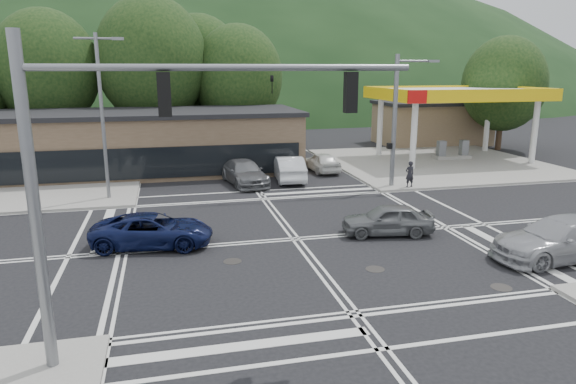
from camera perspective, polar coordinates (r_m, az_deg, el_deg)
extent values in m
plane|color=black|center=(22.25, 0.85, -5.25)|extent=(120.00, 120.00, 0.00)
cube|color=gray|center=(41.38, 16.07, 3.16)|extent=(16.00, 16.00, 0.15)
cube|color=gray|center=(37.42, -28.32, 0.99)|extent=(16.00, 16.00, 0.15)
cylinder|color=silver|center=(37.87, 13.80, 6.09)|extent=(0.44, 0.44, 5.00)
cylinder|color=silver|center=(43.26, 10.18, 7.16)|extent=(0.44, 0.44, 5.00)
cylinder|color=silver|center=(43.34, 25.73, 6.04)|extent=(0.44, 0.44, 5.00)
cylinder|color=silver|center=(48.12, 21.26, 7.08)|extent=(0.44, 0.44, 5.00)
cube|color=silver|center=(42.69, 18.25, 10.39)|extent=(12.00, 8.00, 0.60)
cube|color=yellow|center=(39.33, 21.31, 9.93)|extent=(12.20, 0.25, 0.90)
cube|color=yellow|center=(46.15, 15.63, 10.76)|extent=(12.20, 0.25, 0.90)
cube|color=yellow|center=(39.90, 10.75, 10.65)|extent=(0.25, 8.20, 0.90)
cube|color=yellow|center=(46.10, 24.72, 10.03)|extent=(0.25, 8.20, 0.90)
cube|color=red|center=(36.38, 14.17, 10.21)|extent=(1.40, 0.12, 0.90)
cube|color=gray|center=(43.21, 17.75, 3.70)|extent=(3.00, 1.00, 0.30)
cube|color=slate|center=(42.59, 16.66, 4.60)|extent=(0.60, 0.50, 1.30)
cube|color=slate|center=(43.62, 18.95, 4.63)|extent=(0.60, 0.50, 1.30)
cube|color=#846B4F|center=(52.20, 15.66, 7.28)|extent=(10.00, 6.00, 3.80)
cube|color=brown|center=(37.87, -17.59, 5.08)|extent=(24.00, 8.00, 4.00)
ellipsoid|color=black|center=(110.76, -10.86, 9.63)|extent=(252.00, 126.00, 140.00)
cylinder|color=#382619|center=(45.52, -24.64, 6.35)|extent=(0.50, 0.50, 4.84)
ellipsoid|color=black|center=(45.27, -25.24, 12.29)|extent=(8.00, 8.00, 9.20)
cylinder|color=#382619|center=(44.65, -14.49, 7.32)|extent=(0.50, 0.50, 5.28)
ellipsoid|color=black|center=(44.42, -14.90, 13.94)|extent=(9.00, 9.00, 10.35)
cylinder|color=#382619|center=(45.11, -5.48, 7.18)|extent=(0.50, 0.50, 4.40)
ellipsoid|color=black|center=(44.84, -5.60, 12.65)|extent=(7.60, 7.60, 8.74)
cylinder|color=#382619|center=(48.75, -9.68, 7.79)|extent=(0.50, 0.50, 4.84)
ellipsoid|color=black|center=(48.51, -9.91, 13.35)|extent=(8.40, 8.40, 9.66)
cylinder|color=#382619|center=(50.13, 22.46, 6.61)|extent=(0.50, 0.50, 3.96)
ellipsoid|color=black|center=(49.88, 22.87, 11.01)|extent=(7.20, 7.20, 8.28)
cylinder|color=slate|center=(29.71, -19.91, 7.60)|extent=(0.20, 0.20, 9.00)
cylinder|color=slate|center=(29.63, -20.58, 15.69)|extent=(2.20, 0.12, 0.12)
cube|color=slate|center=(29.53, -18.39, 15.87)|extent=(0.60, 0.25, 0.15)
cylinder|color=slate|center=(31.75, 11.73, 7.55)|extent=(0.28, 0.28, 8.00)
cylinder|color=slate|center=(29.96, 3.98, 13.59)|extent=(9.00, 0.16, 0.16)
imported|color=black|center=(30.46, 6.71, 11.83)|extent=(0.16, 0.20, 1.00)
imported|color=black|center=(29.22, -1.79, 11.85)|extent=(0.16, 0.20, 1.00)
cylinder|color=slate|center=(32.12, 14.05, 13.94)|extent=(2.40, 0.12, 0.12)
cube|color=slate|center=(32.64, 15.81, 13.82)|extent=(0.70, 0.30, 0.15)
cube|color=black|center=(31.82, 11.20, 5.05)|extent=(0.25, 0.30, 0.35)
cylinder|color=slate|center=(12.96, -26.31, -2.06)|extent=(0.28, 0.28, 8.00)
cylinder|color=slate|center=(12.30, -6.56, 13.58)|extent=(9.00, 0.16, 0.16)
cube|color=black|center=(12.22, -13.59, 10.48)|extent=(0.30, 0.25, 1.00)
cube|color=black|center=(13.03, 6.97, 10.93)|extent=(0.30, 0.25, 1.00)
imported|color=#0D153D|center=(21.91, -14.82, -4.15)|extent=(5.18, 2.98, 1.36)
imported|color=slate|center=(23.10, 10.99, -3.02)|extent=(4.23, 2.29, 1.37)
imported|color=#9B9DA2|center=(22.40, 28.04, -4.60)|extent=(5.67, 2.54, 1.62)
imported|color=silver|center=(33.63, 0.06, 2.66)|extent=(2.18, 5.06, 1.62)
imported|color=silver|center=(36.61, 3.81, 3.35)|extent=(1.88, 4.18, 1.39)
imported|color=#5C5E61|center=(32.69, -4.88, 2.18)|extent=(2.86, 5.43, 1.50)
imported|color=black|center=(31.95, 13.37, 1.95)|extent=(0.61, 0.43, 1.58)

